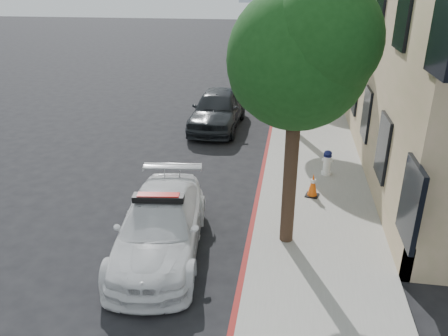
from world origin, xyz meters
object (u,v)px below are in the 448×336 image
object	(u,v)px
police_car	(160,226)
parked_car_mid	(218,109)
parked_car_far	(269,64)
fire_hydrant	(327,163)
traffic_cone	(313,185)

from	to	relation	value
police_car	parked_car_mid	distance (m)	9.12
police_car	parked_car_far	bearing A→B (deg)	79.78
police_car	parked_car_far	xyz separation A→B (m)	(1.07, 20.85, -0.01)
parked_car_mid	parked_car_far	distance (m)	11.81
fire_hydrant	traffic_cone	bearing A→B (deg)	-89.86
police_car	traffic_cone	world-z (taller)	police_car
parked_car_far	traffic_cone	distance (m)	17.96
parked_car_far	fire_hydrant	xyz separation A→B (m)	(2.81, -16.26, -0.11)
fire_hydrant	traffic_cone	size ratio (longest dim) A/B	1.18
parked_car_mid	parked_car_far	bearing A→B (deg)	84.47
traffic_cone	police_car	bearing A→B (deg)	-138.32
parked_car_mid	police_car	bearing A→B (deg)	-87.15
police_car	parked_car_mid	size ratio (longest dim) A/B	1.00
fire_hydrant	parked_car_far	bearing A→B (deg)	116.55
parked_car_far	police_car	bearing A→B (deg)	-99.68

